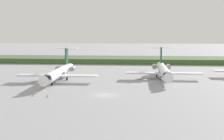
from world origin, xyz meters
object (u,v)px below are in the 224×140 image
regional_jet_third (59,72)px  regional_jet_fourth (163,70)px  safety_cone_mid_marker (48,96)px  safety_cone_front_marker (33,95)px

regional_jet_third → regional_jet_fourth: bearing=13.7°
regional_jet_fourth → safety_cone_mid_marker: regional_jet_fourth is taller
regional_jet_third → safety_cone_mid_marker: 22.58m
regional_jet_third → regional_jet_fourth: same height
regional_jet_third → safety_cone_mid_marker: (2.84, -22.29, -2.26)m
regional_jet_third → safety_cone_mid_marker: regional_jet_third is taller
regional_jet_third → safety_cone_front_marker: bearing=-91.7°
regional_jet_third → regional_jet_fourth: (30.46, 7.42, 0.00)m
regional_jet_fourth → safety_cone_front_marker: size_ratio=56.36×
regional_jet_fourth → safety_cone_mid_marker: 40.63m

